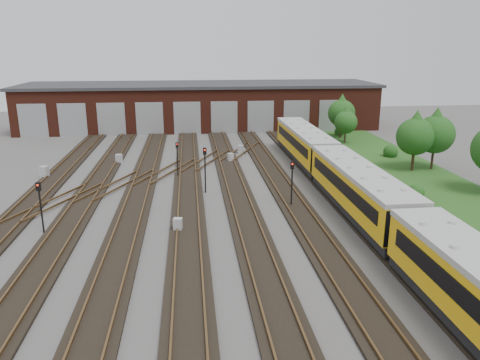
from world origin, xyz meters
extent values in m
plane|color=#42403D|center=(0.00, 0.00, 0.00)|extent=(120.00, 120.00, 0.00)
cube|color=black|center=(-14.00, 0.00, 0.09)|extent=(2.40, 70.00, 0.18)
cube|color=brown|center=(-13.28, 0.00, 0.26)|extent=(0.10, 70.00, 0.15)
cube|color=black|center=(-10.00, 0.00, 0.09)|extent=(2.40, 70.00, 0.18)
cube|color=brown|center=(-10.72, 0.00, 0.26)|extent=(0.10, 70.00, 0.15)
cube|color=brown|center=(-9.28, 0.00, 0.26)|extent=(0.10, 70.00, 0.15)
cube|color=black|center=(-6.00, 0.00, 0.09)|extent=(2.40, 70.00, 0.18)
cube|color=brown|center=(-6.72, 0.00, 0.26)|extent=(0.10, 70.00, 0.15)
cube|color=brown|center=(-5.28, 0.00, 0.26)|extent=(0.10, 70.00, 0.15)
cube|color=black|center=(-2.00, 0.00, 0.09)|extent=(2.40, 70.00, 0.18)
cube|color=brown|center=(-2.72, 0.00, 0.26)|extent=(0.10, 70.00, 0.15)
cube|color=brown|center=(-1.28, 0.00, 0.26)|extent=(0.10, 70.00, 0.15)
cube|color=black|center=(2.00, 0.00, 0.09)|extent=(2.40, 70.00, 0.18)
cube|color=brown|center=(1.28, 0.00, 0.26)|extent=(0.10, 70.00, 0.15)
cube|color=brown|center=(2.72, 0.00, 0.26)|extent=(0.10, 70.00, 0.15)
cube|color=black|center=(6.00, 0.00, 0.09)|extent=(2.40, 70.00, 0.18)
cube|color=brown|center=(5.28, 0.00, 0.26)|extent=(0.10, 70.00, 0.15)
cube|color=brown|center=(6.72, 0.00, 0.26)|extent=(0.10, 70.00, 0.15)
cube|color=black|center=(10.00, 0.00, 0.09)|extent=(2.40, 70.00, 0.18)
cube|color=brown|center=(9.28, 0.00, 0.26)|extent=(0.10, 70.00, 0.15)
cube|color=brown|center=(10.72, 0.00, 0.26)|extent=(0.10, 70.00, 0.15)
cube|color=black|center=(14.00, 0.00, 0.09)|extent=(2.40, 70.00, 0.18)
cube|color=brown|center=(13.28, 0.00, 0.26)|extent=(0.10, 70.00, 0.15)
cube|color=brown|center=(14.72, 0.00, 0.26)|extent=(0.10, 70.00, 0.15)
cube|color=brown|center=(-8.00, 10.00, 0.26)|extent=(5.40, 9.62, 0.15)
cube|color=brown|center=(-4.00, 14.00, 0.26)|extent=(5.40, 9.62, 0.15)
cube|color=brown|center=(0.00, 18.00, 0.26)|extent=(5.40, 9.62, 0.15)
cube|color=brown|center=(-12.00, 6.00, 0.26)|extent=(5.40, 9.62, 0.15)
cube|color=brown|center=(4.00, 22.00, 0.26)|extent=(5.40, 9.62, 0.15)
cube|color=#521F14|center=(0.00, 40.00, 3.00)|extent=(50.00, 12.00, 6.00)
cube|color=#303033|center=(0.00, 40.00, 6.15)|extent=(51.00, 12.50, 0.40)
cube|color=gray|center=(-22.00, 33.98, 2.20)|extent=(3.60, 0.12, 4.40)
cube|color=gray|center=(-17.00, 33.98, 2.20)|extent=(3.60, 0.12, 4.40)
cube|color=gray|center=(-12.00, 33.98, 2.20)|extent=(3.60, 0.12, 4.40)
cube|color=gray|center=(-7.00, 33.98, 2.20)|extent=(3.60, 0.12, 4.40)
cube|color=gray|center=(-2.00, 33.98, 2.20)|extent=(3.60, 0.12, 4.40)
cube|color=gray|center=(3.00, 33.98, 2.20)|extent=(3.60, 0.12, 4.40)
cube|color=gray|center=(8.00, 33.98, 2.20)|extent=(3.60, 0.12, 4.40)
cube|color=gray|center=(13.00, 33.98, 2.20)|extent=(3.60, 0.12, 4.40)
cube|color=gray|center=(18.00, 33.98, 2.20)|extent=(3.60, 0.12, 4.40)
cube|color=#224B19|center=(19.00, 10.00, 0.03)|extent=(8.00, 55.00, 0.05)
cube|color=black|center=(8.65, -14.83, 2.32)|extent=(0.07, 13.49, 0.87)
cube|color=black|center=(10.00, 1.17, 0.64)|extent=(2.37, 15.34, 0.61)
cube|color=yellow|center=(10.00, 1.17, 2.07)|extent=(2.67, 15.34, 2.25)
cube|color=#B3B4AF|center=(10.00, 1.17, 3.35)|extent=(2.77, 15.34, 0.31)
cube|color=black|center=(8.65, 1.17, 2.32)|extent=(0.07, 13.49, 0.87)
cube|color=black|center=(11.35, 1.17, 2.32)|extent=(0.07, 13.49, 0.87)
cube|color=black|center=(10.00, 17.17, 0.64)|extent=(2.37, 15.34, 0.61)
cube|color=yellow|center=(10.00, 17.17, 2.07)|extent=(2.67, 15.34, 2.25)
cube|color=#B3B4AF|center=(10.00, 17.17, 3.35)|extent=(2.77, 15.34, 0.31)
cube|color=black|center=(8.65, 17.17, 2.32)|extent=(0.07, 13.49, 0.87)
cube|color=black|center=(11.35, 17.17, 2.32)|extent=(0.07, 13.49, 0.87)
cylinder|color=black|center=(-11.33, 0.22, 1.43)|extent=(0.11, 0.11, 2.86)
cube|color=black|center=(-11.33, 0.22, 3.14)|extent=(0.29, 0.18, 0.56)
sphere|color=red|center=(-11.33, 0.11, 3.25)|extent=(0.13, 0.13, 0.13)
cylinder|color=black|center=(-2.91, 12.48, 1.40)|extent=(0.10, 0.10, 2.80)
cube|color=black|center=(-2.91, 12.48, 3.04)|extent=(0.25, 0.16, 0.49)
sphere|color=red|center=(-2.91, 12.38, 3.14)|extent=(0.12, 0.12, 0.12)
cylinder|color=black|center=(-0.56, 7.66, 1.61)|extent=(0.11, 0.11, 3.22)
cube|color=black|center=(-0.56, 7.66, 3.50)|extent=(0.29, 0.17, 0.57)
sphere|color=red|center=(-0.56, 7.54, 3.62)|extent=(0.14, 0.14, 0.14)
cylinder|color=black|center=(5.73, 3.51, 1.47)|extent=(0.11, 0.11, 2.93)
cube|color=black|center=(5.73, 3.51, 3.22)|extent=(0.32, 0.24, 0.57)
sphere|color=red|center=(5.73, 3.39, 3.33)|extent=(0.14, 0.14, 0.14)
cube|color=#A7AAAD|center=(-15.00, 13.53, 0.56)|extent=(0.81, 0.73, 1.13)
cube|color=#A7AAAD|center=(-8.99, 18.32, 0.49)|extent=(0.71, 0.64, 0.99)
cube|color=#A7AAAD|center=(-2.66, -0.54, 0.46)|extent=(0.62, 0.55, 0.93)
cube|color=#A7AAAD|center=(3.90, 21.61, 0.47)|extent=(0.68, 0.62, 0.93)
cube|color=#A7AAAD|center=(2.41, 17.75, 0.47)|extent=(0.71, 0.66, 0.95)
cylinder|color=#372619|center=(17.78, 29.15, 0.89)|extent=(0.21, 0.21, 1.78)
sphere|color=#174413|center=(17.78, 29.15, 3.27)|extent=(3.46, 3.46, 3.46)
cone|color=#174413|center=(17.78, 29.15, 4.50)|extent=(2.97, 2.97, 2.47)
cylinder|color=#372619|center=(17.27, 25.78, 0.72)|extent=(0.21, 0.21, 1.43)
sphere|color=#174413|center=(17.27, 25.78, 2.62)|extent=(2.78, 2.78, 2.78)
cone|color=#174413|center=(17.27, 25.78, 3.62)|extent=(2.39, 2.39, 1.99)
cylinder|color=#372619|center=(21.73, 12.82, 0.94)|extent=(0.23, 0.23, 1.89)
sphere|color=#174413|center=(21.73, 12.82, 3.46)|extent=(3.67, 3.67, 3.67)
cone|color=#174413|center=(21.73, 12.82, 4.77)|extent=(3.14, 3.14, 2.62)
cylinder|color=#372619|center=(19.59, 12.51, 0.91)|extent=(0.27, 0.27, 1.83)
sphere|color=#174413|center=(19.59, 12.51, 3.35)|extent=(3.55, 3.55, 3.55)
cone|color=#174413|center=(19.59, 12.51, 4.62)|extent=(3.04, 3.04, 2.54)
sphere|color=#174413|center=(16.00, 4.41, 0.67)|extent=(1.33, 1.33, 1.33)
sphere|color=#174413|center=(19.93, 18.31, 0.78)|extent=(1.56, 1.56, 1.56)
sphere|color=#174413|center=(18.29, 31.09, 0.67)|extent=(1.34, 1.34, 1.34)
camera|label=1|loc=(-1.70, -29.20, 11.77)|focal=35.00mm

